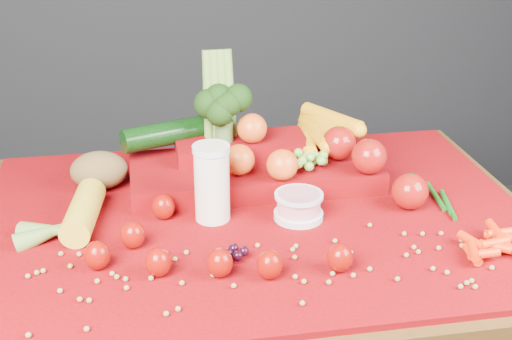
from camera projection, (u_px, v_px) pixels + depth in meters
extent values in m
cube|color=#3B250D|center=(258.00, 232.00, 1.40)|extent=(1.10, 0.80, 0.05)
cube|color=#3B250D|center=(44.00, 316.00, 1.77)|extent=(0.06, 0.06, 0.70)
cube|color=#3B250D|center=(411.00, 279.00, 1.92)|extent=(0.06, 0.06, 0.70)
cube|color=#7E0406|center=(258.00, 218.00, 1.38)|extent=(1.05, 0.75, 0.01)
cylinder|color=silver|center=(212.00, 183.00, 1.34)|extent=(0.07, 0.07, 0.15)
cylinder|color=silver|center=(211.00, 149.00, 1.31)|extent=(0.07, 0.07, 0.01)
cylinder|color=silver|center=(298.00, 215.00, 1.37)|extent=(0.10, 0.10, 0.01)
cylinder|color=pink|center=(299.00, 203.00, 1.36)|extent=(0.08, 0.08, 0.04)
cylinder|color=silver|center=(299.00, 195.00, 1.35)|extent=(0.09, 0.09, 0.01)
ellipsoid|color=#981300|center=(133.00, 235.00, 1.26)|extent=(0.04, 0.04, 0.05)
cone|color=#0B3E0C|center=(132.00, 223.00, 1.25)|extent=(0.03, 0.03, 0.01)
ellipsoid|color=#981300|center=(97.00, 255.00, 1.20)|extent=(0.04, 0.04, 0.05)
cone|color=#0B3E0C|center=(96.00, 243.00, 1.19)|extent=(0.03, 0.03, 0.01)
ellipsoid|color=#981300|center=(158.00, 262.00, 1.18)|extent=(0.04, 0.04, 0.05)
cone|color=#0B3E0C|center=(157.00, 249.00, 1.17)|extent=(0.03, 0.03, 0.01)
ellipsoid|color=#981300|center=(220.00, 263.00, 1.18)|extent=(0.04, 0.04, 0.05)
cone|color=#0B3E0C|center=(220.00, 250.00, 1.17)|extent=(0.03, 0.03, 0.01)
ellipsoid|color=#981300|center=(270.00, 265.00, 1.17)|extent=(0.04, 0.04, 0.05)
cone|color=#0B3E0C|center=(270.00, 252.00, 1.16)|extent=(0.03, 0.03, 0.01)
ellipsoid|color=#981300|center=(340.00, 258.00, 1.19)|extent=(0.04, 0.04, 0.05)
cone|color=#0B3E0C|center=(341.00, 245.00, 1.18)|extent=(0.03, 0.03, 0.01)
ellipsoid|color=#981300|center=(163.00, 207.00, 1.36)|extent=(0.04, 0.04, 0.05)
cone|color=#0B3E0C|center=(163.00, 195.00, 1.35)|extent=(0.03, 0.03, 0.01)
cylinder|color=gold|center=(83.00, 212.00, 1.34)|extent=(0.08, 0.19, 0.06)
ellipsoid|color=brown|center=(99.00, 171.00, 1.48)|extent=(0.12, 0.09, 0.08)
cube|color=#7E0406|center=(255.00, 173.00, 1.51)|extent=(0.52, 0.22, 0.04)
cube|color=#7E0406|center=(241.00, 147.00, 1.54)|extent=(0.28, 0.12, 0.03)
sphere|color=#97040A|center=(369.00, 156.00, 1.44)|extent=(0.07, 0.07, 0.07)
sphere|color=#97040A|center=(410.00, 191.00, 1.40)|extent=(0.07, 0.07, 0.07)
sphere|color=#97040A|center=(339.00, 143.00, 1.51)|extent=(0.07, 0.07, 0.07)
sphere|color=red|center=(239.00, 160.00, 1.44)|extent=(0.06, 0.06, 0.06)
sphere|color=red|center=(282.00, 165.00, 1.41)|extent=(0.06, 0.06, 0.06)
sphere|color=red|center=(252.00, 128.00, 1.50)|extent=(0.06, 0.06, 0.06)
cylinder|color=orange|center=(307.00, 139.00, 1.58)|extent=(0.06, 0.18, 0.04)
cylinder|color=orange|center=(316.00, 132.00, 1.57)|extent=(0.04, 0.18, 0.04)
cylinder|color=orange|center=(325.00, 125.00, 1.57)|extent=(0.08, 0.18, 0.04)
cylinder|color=orange|center=(332.00, 119.00, 1.57)|extent=(0.11, 0.17, 0.04)
cylinder|color=#3F662D|center=(224.00, 131.00, 1.51)|extent=(0.04, 0.04, 0.04)
cylinder|color=olive|center=(208.00, 102.00, 1.52)|extent=(0.03, 0.06, 0.22)
cylinder|color=olive|center=(215.00, 102.00, 1.52)|extent=(0.02, 0.06, 0.22)
cylinder|color=olive|center=(223.00, 101.00, 1.53)|extent=(0.02, 0.06, 0.22)
cylinder|color=olive|center=(230.00, 101.00, 1.53)|extent=(0.03, 0.06, 0.22)
cylinder|color=black|center=(174.00, 132.00, 1.54)|extent=(0.24, 0.12, 0.05)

